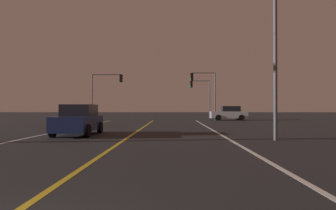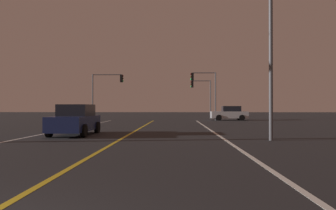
{
  "view_description": "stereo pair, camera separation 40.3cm",
  "coord_description": "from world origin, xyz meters",
  "px_view_note": "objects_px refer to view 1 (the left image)",
  "views": [
    {
      "loc": [
        2.29,
        -2.77,
        1.53
      ],
      "look_at": [
        1.78,
        30.69,
        1.79
      ],
      "focal_mm": 33.71,
      "sensor_mm": 36.0,
      "label": 1
    },
    {
      "loc": [
        2.69,
        -2.77,
        1.53
      ],
      "look_at": [
        1.78,
        30.69,
        1.79
      ],
      "focal_mm": 33.71,
      "sensor_mm": 36.0,
      "label": 2
    }
  ],
  "objects_px": {
    "traffic_light_far_right": "(200,90)",
    "street_lamp_right_near": "(261,37)",
    "traffic_light_near_right": "(203,85)",
    "traffic_light_near_left": "(107,86)",
    "car_crossing_side": "(229,113)",
    "car_oncoming": "(78,120)"
  },
  "relations": [
    {
      "from": "traffic_light_far_right",
      "to": "street_lamp_right_near",
      "type": "bearing_deg",
      "value": 90.94
    },
    {
      "from": "traffic_light_near_right",
      "to": "street_lamp_right_near",
      "type": "bearing_deg",
      "value": 91.39
    },
    {
      "from": "car_oncoming",
      "to": "traffic_light_near_left",
      "type": "bearing_deg",
      "value": -172.64
    },
    {
      "from": "traffic_light_near_right",
      "to": "car_crossing_side",
      "type": "bearing_deg",
      "value": -166.41
    },
    {
      "from": "traffic_light_far_right",
      "to": "street_lamp_right_near",
      "type": "height_order",
      "value": "street_lamp_right_near"
    },
    {
      "from": "traffic_light_near_left",
      "to": "traffic_light_far_right",
      "type": "height_order",
      "value": "traffic_light_near_left"
    },
    {
      "from": "car_oncoming",
      "to": "traffic_light_near_right",
      "type": "relative_size",
      "value": 0.76
    },
    {
      "from": "traffic_light_near_right",
      "to": "traffic_light_far_right",
      "type": "xyz_separation_m",
      "value": [
        0.08,
        5.5,
        -0.34
      ]
    },
    {
      "from": "traffic_light_near_left",
      "to": "traffic_light_far_right",
      "type": "bearing_deg",
      "value": 25.68
    },
    {
      "from": "traffic_light_near_right",
      "to": "traffic_light_far_right",
      "type": "relative_size",
      "value": 1.09
    },
    {
      "from": "traffic_light_near_left",
      "to": "car_crossing_side",
      "type": "bearing_deg",
      "value": 3.01
    },
    {
      "from": "car_oncoming",
      "to": "traffic_light_near_right",
      "type": "bearing_deg",
      "value": 155.88
    },
    {
      "from": "traffic_light_near_right",
      "to": "traffic_light_near_left",
      "type": "xyz_separation_m",
      "value": [
        -11.36,
        0.0,
        -0.09
      ]
    },
    {
      "from": "traffic_light_near_right",
      "to": "traffic_light_near_left",
      "type": "height_order",
      "value": "traffic_light_near_right"
    },
    {
      "from": "car_oncoming",
      "to": "traffic_light_far_right",
      "type": "xyz_separation_m",
      "value": [
        8.9,
        25.19,
        3.02
      ]
    },
    {
      "from": "car_crossing_side",
      "to": "traffic_light_far_right",
      "type": "relative_size",
      "value": 0.83
    },
    {
      "from": "traffic_light_near_right",
      "to": "street_lamp_right_near",
      "type": "height_order",
      "value": "street_lamp_right_near"
    },
    {
      "from": "traffic_light_far_right",
      "to": "car_crossing_side",
      "type": "bearing_deg",
      "value": 122.93
    },
    {
      "from": "car_oncoming",
      "to": "traffic_light_far_right",
      "type": "bearing_deg",
      "value": 160.54
    },
    {
      "from": "car_crossing_side",
      "to": "street_lamp_right_near",
      "type": "bearing_deg",
      "value": 83.54
    },
    {
      "from": "car_crossing_side",
      "to": "traffic_light_near_right",
      "type": "distance_m",
      "value": 4.67
    },
    {
      "from": "traffic_light_near_right",
      "to": "traffic_light_near_left",
      "type": "relative_size",
      "value": 1.03
    }
  ]
}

